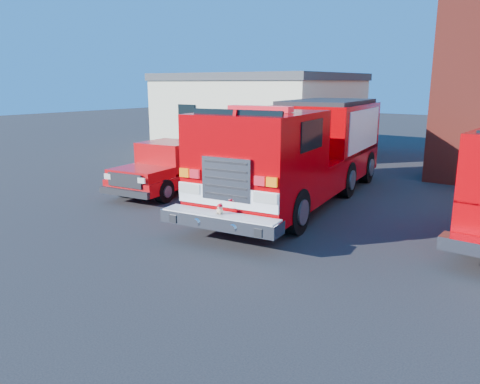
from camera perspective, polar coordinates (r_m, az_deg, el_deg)
The scene contains 4 objects.
ground at distance 12.44m, azimuth 3.28°, elevation -4.81°, with size 100.00×100.00×0.00m, color black.
side_building at distance 27.69m, azimuth 2.35°, elevation 9.79°, with size 10.20×8.20×4.35m.
fire_engine at distance 15.58m, azimuth 7.61°, elevation 5.11°, with size 4.30×10.84×3.25m.
pickup_truck at distance 17.24m, azimuth -7.96°, elevation 3.07°, with size 2.67×5.69×1.79m.
Camera 1 is at (6.40, -9.95, 3.84)m, focal length 35.00 mm.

